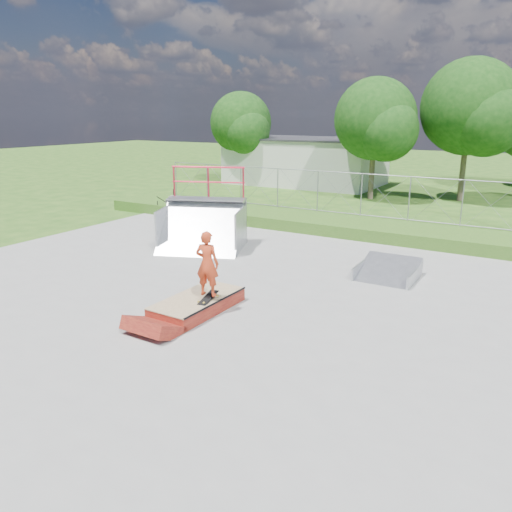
% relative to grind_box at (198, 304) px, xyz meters
% --- Properties ---
extents(ground, '(120.00, 120.00, 0.00)m').
position_rel_grind_box_xyz_m(ground, '(0.23, 0.63, -0.18)').
color(ground, '#265217').
rests_on(ground, ground).
extents(concrete_pad, '(20.00, 16.00, 0.04)m').
position_rel_grind_box_xyz_m(concrete_pad, '(0.23, 0.63, -0.16)').
color(concrete_pad, gray).
rests_on(concrete_pad, ground).
extents(grass_berm, '(24.00, 3.00, 0.50)m').
position_rel_grind_box_xyz_m(grass_berm, '(0.23, 10.13, 0.07)').
color(grass_berm, '#265217').
rests_on(grass_berm, ground).
extents(grind_box, '(1.25, 2.48, 0.36)m').
position_rel_grind_box_xyz_m(grind_box, '(0.00, 0.00, 0.00)').
color(grind_box, maroon).
rests_on(grind_box, concrete_pad).
extents(quarter_pipe, '(3.52, 3.28, 2.83)m').
position_rel_grind_box_xyz_m(quarter_pipe, '(-3.38, 4.74, 1.23)').
color(quarter_pipe, '#9B9EA3').
rests_on(quarter_pipe, concrete_pad).
extents(flat_bank_ramp, '(1.65, 1.76, 0.50)m').
position_rel_grind_box_xyz_m(flat_bank_ramp, '(3.27, 4.88, 0.07)').
color(flat_bank_ramp, '#9B9EA3').
rests_on(flat_bank_ramp, concrete_pad).
extents(skateboard, '(0.36, 0.82, 0.13)m').
position_rel_grind_box_xyz_m(skateboard, '(0.32, 0.01, 0.23)').
color(skateboard, black).
rests_on(skateboard, grind_box).
extents(skater, '(0.64, 0.48, 1.58)m').
position_rel_grind_box_xyz_m(skater, '(0.32, 0.01, 1.02)').
color(skater, red).
rests_on(skater, grind_box).
extents(concrete_stairs, '(1.50, 1.60, 0.80)m').
position_rel_grind_box_xyz_m(concrete_stairs, '(-8.27, 9.33, 0.22)').
color(concrete_stairs, gray).
rests_on(concrete_stairs, ground).
extents(chain_link_fence, '(20.00, 0.06, 1.80)m').
position_rel_grind_box_xyz_m(chain_link_fence, '(0.23, 11.13, 1.22)').
color(chain_link_fence, gray).
rests_on(chain_link_fence, grass_berm).
extents(utility_building_flat, '(10.00, 6.00, 3.00)m').
position_rel_grind_box_xyz_m(utility_building_flat, '(-7.77, 22.63, 1.32)').
color(utility_building_flat, silver).
rests_on(utility_building_flat, ground).
extents(tree_left_near, '(4.76, 4.48, 6.65)m').
position_rel_grind_box_xyz_m(tree_left_near, '(-1.52, 18.46, 4.06)').
color(tree_left_near, brown).
rests_on(tree_left_near, ground).
extents(tree_center, '(5.44, 5.12, 7.60)m').
position_rel_grind_box_xyz_m(tree_center, '(3.01, 20.44, 4.66)').
color(tree_center, brown).
rests_on(tree_center, ground).
extents(tree_left_far, '(4.42, 4.16, 6.18)m').
position_rel_grind_box_xyz_m(tree_left_far, '(-11.54, 20.48, 3.75)').
color(tree_left_far, brown).
rests_on(tree_left_far, ground).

